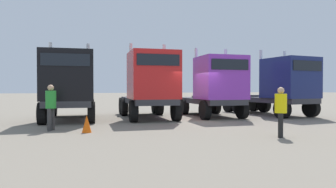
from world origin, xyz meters
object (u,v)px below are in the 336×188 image
object	(u,v)px
semi_truck_purple	(216,86)
visitor_in_hivis	(281,108)
semi_truck_navy	(281,86)
semi_truck_black	(69,85)
traffic_cone_far	(87,124)
semi_truck_red	(150,85)
visitor_with_camera	(51,104)

from	to	relation	value
semi_truck_purple	visitor_in_hivis	distance (m)	7.20
semi_truck_purple	semi_truck_navy	world-z (taller)	semi_truck_purple
semi_truck_black	visitor_in_hivis	size ratio (longest dim) A/B	3.47
semi_truck_black	traffic_cone_far	bearing A→B (deg)	12.22
semi_truck_red	visitor_with_camera	size ratio (longest dim) A/B	3.43
semi_truck_navy	traffic_cone_far	distance (m)	12.16
semi_truck_red	visitor_in_hivis	world-z (taller)	semi_truck_red
semi_truck_purple	traffic_cone_far	world-z (taller)	semi_truck_purple
semi_truck_black	visitor_with_camera	world-z (taller)	semi_truck_black
semi_truck_purple	traffic_cone_far	bearing A→B (deg)	-59.85
semi_truck_black	visitor_in_hivis	bearing A→B (deg)	46.44
semi_truck_black	visitor_with_camera	bearing A→B (deg)	-7.96
semi_truck_black	traffic_cone_far	world-z (taller)	semi_truck_black
semi_truck_navy	visitor_with_camera	world-z (taller)	semi_truck_navy
semi_truck_red	visitor_with_camera	xyz separation A→B (m)	(-4.88, -2.94, -0.82)
semi_truck_navy	visitor_in_hivis	distance (m)	8.54
semi_truck_purple	semi_truck_navy	xyz separation A→B (m)	(4.17, -0.47, 0.02)
semi_truck_black	semi_truck_navy	size ratio (longest dim) A/B	0.91
semi_truck_black	semi_truck_red	bearing A→B (deg)	89.68
semi_truck_purple	visitor_with_camera	world-z (taller)	semi_truck_purple
semi_truck_red	semi_truck_purple	size ratio (longest dim) A/B	1.06
semi_truck_navy	semi_truck_black	bearing A→B (deg)	-99.20
semi_truck_purple	semi_truck_red	bearing A→B (deg)	-88.99
semi_truck_purple	visitor_in_hivis	bearing A→B (deg)	-6.70
semi_truck_black	visitor_with_camera	xyz separation A→B (m)	(-0.70, -3.26, -0.79)
semi_truck_purple	traffic_cone_far	size ratio (longest dim) A/B	8.93
visitor_in_hivis	semi_truck_black	bearing A→B (deg)	173.40
semi_truck_black	visitor_with_camera	size ratio (longest dim) A/B	3.27
semi_truck_navy	traffic_cone_far	size ratio (longest dim) A/B	9.85
visitor_with_camera	semi_truck_navy	bearing A→B (deg)	33.11
semi_truck_purple	visitor_in_hivis	world-z (taller)	semi_truck_purple
semi_truck_purple	visitor_with_camera	xyz separation A→B (m)	(-8.73, -2.81, -0.73)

